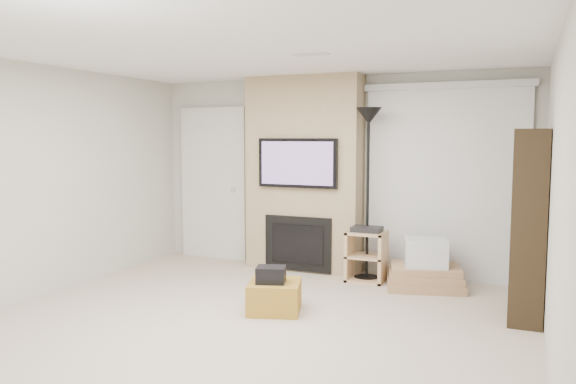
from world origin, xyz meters
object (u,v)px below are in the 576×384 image
at_px(ottoman, 275,296).
at_px(floor_lamp, 368,145).
at_px(box_stack, 425,269).
at_px(bookshelf, 529,225).
at_px(av_stand, 366,253).

height_order(ottoman, floor_lamp, floor_lamp).
bearing_deg(box_stack, ottoman, -129.86).
height_order(floor_lamp, bookshelf, floor_lamp).
height_order(box_stack, bookshelf, bookshelf).
bearing_deg(floor_lamp, av_stand, -78.67).
bearing_deg(bookshelf, av_stand, 157.28).
xyz_separation_m(ottoman, bookshelf, (2.29, 0.77, 0.75)).
xyz_separation_m(av_stand, box_stack, (0.70, -0.04, -0.13)).
bearing_deg(bookshelf, floor_lamp, 155.51).
distance_m(av_stand, bookshelf, 2.00).
bearing_deg(av_stand, box_stack, -3.54).
height_order(ottoman, bookshelf, bookshelf).
xyz_separation_m(floor_lamp, av_stand, (0.01, -0.07, -1.29)).
xyz_separation_m(ottoman, floor_lamp, (0.51, 1.58, 1.48)).
xyz_separation_m(ottoman, av_stand, (0.52, 1.51, 0.20)).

